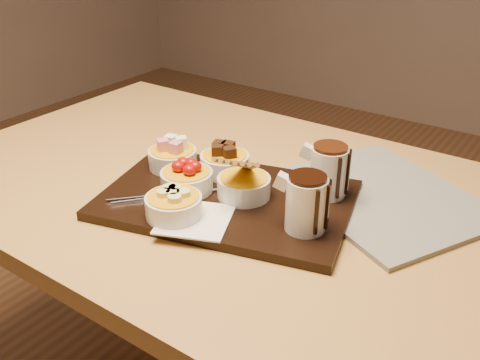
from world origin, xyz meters
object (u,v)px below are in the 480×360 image
Objects in this scene: bowl_strawberries at (187,181)px; pitcher_milk_chocolate at (329,172)px; newspaper at (382,196)px; pitcher_dark_chocolate at (306,204)px; dining_table at (215,220)px; serving_board at (227,200)px.

bowl_strawberries is 1.06× the size of pitcher_milk_chocolate.
pitcher_milk_chocolate reaches higher than newspaper.
bowl_strawberries is at bearing 167.35° from pitcher_dark_chocolate.
pitcher_dark_chocolate reaches higher than newspaper.
serving_board is (0.08, -0.06, 0.11)m from dining_table.
pitcher_dark_chocolate reaches higher than bowl_strawberries.
dining_table is 0.16m from bowl_strawberries.
newspaper is (0.31, 0.21, -0.03)m from bowl_strawberries.
pitcher_milk_chocolate is at bearing 21.80° from serving_board.
serving_board is 4.60× the size of bowl_strawberries.
newspaper is (0.31, 0.12, 0.10)m from dining_table.
serving_board is 0.18m from pitcher_dark_chocolate.
dining_table is 0.29m from pitcher_milk_chocolate.
newspaper reaches higher than dining_table.
serving_board is 0.08m from bowl_strawberries.
bowl_strawberries reaches higher than dining_table.
newspaper is (0.06, 0.21, -0.06)m from pitcher_dark_chocolate.
dining_table is 12.74× the size of pitcher_milk_chocolate.
pitcher_milk_chocolate is (-0.02, 0.13, 0.00)m from pitcher_dark_chocolate.
pitcher_milk_chocolate is (0.23, 0.05, 0.16)m from dining_table.
dining_table is 12.74× the size of pitcher_dark_chocolate.
pitcher_milk_chocolate is (0.15, 0.11, 0.06)m from serving_board.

